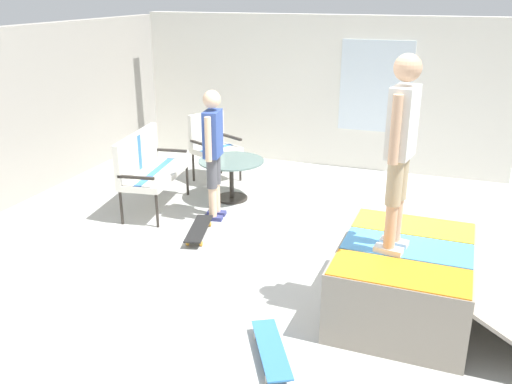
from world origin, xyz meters
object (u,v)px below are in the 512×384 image
person_skater (401,141)px  skateboard_by_bench (199,229)px  patio_bench (147,164)px  patio_chair_near_house (212,141)px  skate_ramp (408,280)px  patio_table (231,172)px  person_watching (213,146)px  skateboard_spare (271,349)px

person_skater → skateboard_by_bench: (0.98, 2.32, -1.54)m
patio_bench → skateboard_by_bench: (-0.58, -1.01, -0.53)m
patio_chair_near_house → person_skater: (-2.95, -3.02, 1.01)m
skateboard_by_bench → patio_bench: bearing=60.0°
patio_bench → skateboard_by_bench: bearing=-120.0°
skate_ramp → person_skater: bearing=120.9°
skate_ramp → patio_bench: bearing=67.3°
patio_table → skateboard_by_bench: 1.31m
patio_table → skateboard_by_bench: size_ratio=1.09×
patio_bench → person_watching: size_ratio=0.80×
skate_ramp → skateboard_spare: bearing=138.4°
skate_ramp → patio_chair_near_house: 4.29m
skate_ramp → skateboard_spare: (-1.05, 0.94, -0.24)m
patio_chair_near_house → patio_table: bearing=-139.4°
patio_bench → patio_table: bearing=-53.7°
patio_chair_near_house → patio_table: patio_chair_near_house is taller
skate_ramp → patio_chair_near_house: (2.86, 3.19, 0.28)m
skateboard_by_bench → person_skater: bearing=-112.9°
person_watching → skateboard_by_bench: (-0.58, -0.05, -0.87)m
skateboard_spare → skateboard_by_bench: bearing=38.7°
skate_ramp → patio_table: (2.14, 2.57, 0.08)m
person_watching → skateboard_spare: 3.10m
patio_chair_near_house → patio_bench: bearing=167.4°
patio_bench → patio_table: 1.16m
skate_ramp → person_skater: person_skater is taller
patio_chair_near_house → skateboard_spare: 4.54m
skate_ramp → patio_table: size_ratio=2.27×
person_watching → skateboard_by_bench: size_ratio=1.99×
patio_bench → person_skater: 3.81m
skate_ramp → skateboard_by_bench: size_ratio=2.47×
person_skater → skateboard_by_bench: person_skater is taller
patio_table → patio_chair_near_house: bearing=40.6°
skate_ramp → patio_bench: 3.80m
person_watching → skateboard_spare: bearing=-147.6°
patio_table → person_watching: 0.87m
person_skater → skateboard_spare: 1.97m
patio_bench → patio_chair_near_house: same height
patio_bench → person_skater: bearing=-115.1°
person_skater → skateboard_by_bench: 2.95m
skate_ramp → patio_bench: size_ratio=1.55×
skateboard_by_bench → person_watching: bearing=4.8°
skate_ramp → skateboard_by_bench: skate_ramp is taller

